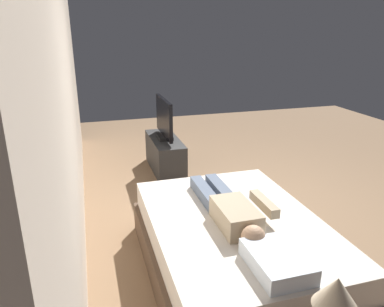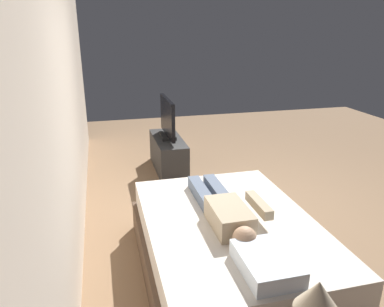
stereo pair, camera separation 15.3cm
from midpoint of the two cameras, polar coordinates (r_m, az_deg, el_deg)
ground_plane at (r=4.28m, az=6.50°, el=-9.75°), size 10.00×10.00×0.00m
back_wall at (r=3.90m, az=-20.07°, el=8.25°), size 6.40×0.10×2.80m
bed at (r=3.26m, az=5.23°, el=-14.37°), size 2.03×1.45×0.54m
pillow at (r=2.56m, az=11.36°, el=-16.13°), size 0.48×0.34×0.12m
person at (r=3.09m, az=4.68°, el=-8.66°), size 1.26×0.46×0.18m
remote at (r=3.40m, az=10.17°, el=-7.59°), size 0.15×0.04×0.02m
tv_stand at (r=5.50m, az=-5.02°, el=-0.14°), size 1.10×0.40×0.50m
tv at (r=5.34m, az=-5.18°, el=5.28°), size 0.88×0.20×0.59m
lamp at (r=1.98m, az=19.38°, el=-19.92°), size 0.22×0.22×0.42m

